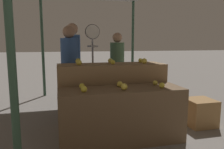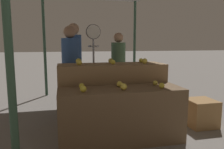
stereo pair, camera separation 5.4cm
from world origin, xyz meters
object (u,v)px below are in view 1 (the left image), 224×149
at_px(produce_scale, 93,50).
at_px(person_customer_right, 73,59).
at_px(wooden_crate_side, 200,112).
at_px(person_vendor_at_scale, 70,64).
at_px(person_customer_left, 117,63).

bearing_deg(produce_scale, person_customer_right, 126.62).
height_order(produce_scale, wooden_crate_side, produce_scale).
xyz_separation_m(produce_scale, person_customer_right, (-0.34, 0.45, -0.20)).
bearing_deg(person_vendor_at_scale, produce_scale, -147.65).
bearing_deg(person_customer_left, person_customer_right, -7.68).
relative_size(person_vendor_at_scale, person_customer_left, 1.06).
distance_m(person_customer_left, person_customer_right, 0.95).
height_order(produce_scale, person_customer_right, person_customer_right).
xyz_separation_m(produce_scale, wooden_crate_side, (1.63, -1.02, -1.01)).
bearing_deg(wooden_crate_side, person_customer_right, 143.15).
distance_m(person_customer_right, wooden_crate_side, 2.59).
distance_m(produce_scale, person_vendor_at_scale, 0.51).
relative_size(produce_scale, person_vendor_at_scale, 1.02).
bearing_deg(person_vendor_at_scale, person_customer_left, -128.89).
xyz_separation_m(person_customer_right, wooden_crate_side, (1.96, -1.47, -0.82)).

